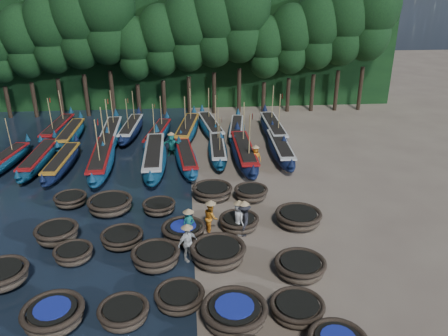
{
  "coord_description": "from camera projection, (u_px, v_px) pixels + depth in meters",
  "views": [
    {
      "loc": [
        -0.07,
        -19.52,
        10.95
      ],
      "look_at": [
        1.89,
        3.5,
        1.3
      ],
      "focal_mm": 35.0,
      "sensor_mm": 36.0,
      "label": 1
    }
  ],
  "objects": [
    {
      "name": "ground",
      "position": [
        193.0,
        219.0,
        22.18
      ],
      "size": [
        120.0,
        120.0,
        0.0
      ],
      "primitive_type": "plane",
      "color": "gray",
      "rests_on": "ground"
    },
    {
      "name": "foliage_wall",
      "position": [
        187.0,
        53.0,
        41.85
      ],
      "size": [
        40.0,
        3.0,
        10.0
      ],
      "primitive_type": "cube",
      "color": "black",
      "rests_on": "ground"
    },
    {
      "name": "coracle_5",
      "position": [
        53.0,
        315.0,
        15.03
      ],
      "size": [
        2.38,
        2.38,
        0.81
      ],
      "rotation": [
        0.0,
        0.0,
        -0.22
      ],
      "color": "#4E4031",
      "rests_on": "ground"
    },
    {
      "name": "coracle_6",
      "position": [
        124.0,
        313.0,
        15.22
      ],
      "size": [
        1.82,
        1.82,
        0.7
      ],
      "rotation": [
        0.0,
        0.0,
        0.03
      ],
      "color": "#4E4031",
      "rests_on": "ground"
    },
    {
      "name": "coracle_7",
      "position": [
        180.0,
        297.0,
        16.02
      ],
      "size": [
        1.92,
        1.92,
        0.67
      ],
      "rotation": [
        0.0,
        0.0,
        -0.12
      ],
      "color": "#4E4031",
      "rests_on": "ground"
    },
    {
      "name": "coracle_8",
      "position": [
        234.0,
        313.0,
        15.12
      ],
      "size": [
        2.66,
        2.66,
        0.82
      ],
      "rotation": [
        0.0,
        0.0,
        -0.26
      ],
      "color": "#4E4031",
      "rests_on": "ground"
    },
    {
      "name": "coracle_9",
      "position": [
        297.0,
        309.0,
        15.49
      ],
      "size": [
        1.99,
        1.99,
        0.65
      ],
      "rotation": [
        0.0,
        0.0,
        -0.08
      ],
      "color": "#4E4031",
      "rests_on": "ground"
    },
    {
      "name": "coracle_10",
      "position": [
        2.0,
        275.0,
        17.14
      ],
      "size": [
        2.09,
        2.09,
        0.79
      ],
      "rotation": [
        0.0,
        0.0,
        0.1
      ],
      "color": "#4E4031",
      "rests_on": "ground"
    },
    {
      "name": "coracle_11",
      "position": [
        73.0,
        254.0,
        18.67
      ],
      "size": [
        1.84,
        1.84,
        0.64
      ],
      "rotation": [
        0.0,
        0.0,
        0.21
      ],
      "color": "#4E4031",
      "rests_on": "ground"
    },
    {
      "name": "coracle_12",
      "position": [
        156.0,
        257.0,
        18.28
      ],
      "size": [
        2.08,
        2.08,
        0.81
      ],
      "rotation": [
        0.0,
        0.0,
        -0.1
      ],
      "color": "#4E4031",
      "rests_on": "ground"
    },
    {
      "name": "coracle_13",
      "position": [
        218.0,
        253.0,
        18.54
      ],
      "size": [
        2.64,
        2.64,
        0.84
      ],
      "rotation": [
        0.0,
        0.0,
        0.21
      ],
      "color": "#4E4031",
      "rests_on": "ground"
    },
    {
      "name": "coracle_14",
      "position": [
        300.0,
        267.0,
        17.7
      ],
      "size": [
        2.53,
        2.53,
        0.74
      ],
      "rotation": [
        0.0,
        0.0,
        -0.37
      ],
      "color": "#4E4031",
      "rests_on": "ground"
    },
    {
      "name": "coracle_15",
      "position": [
        57.0,
        233.0,
        20.03
      ],
      "size": [
        2.14,
        2.14,
        0.8
      ],
      "rotation": [
        0.0,
        0.0,
        -0.19
      ],
      "color": "#4E4031",
      "rests_on": "ground"
    },
    {
      "name": "coracle_16",
      "position": [
        122.0,
        238.0,
        19.84
      ],
      "size": [
        2.11,
        2.11,
        0.64
      ],
      "rotation": [
        0.0,
        0.0,
        -0.18
      ],
      "color": "#4E4031",
      "rests_on": "ground"
    },
    {
      "name": "coracle_17",
      "position": [
        184.0,
        231.0,
        20.2
      ],
      "size": [
        2.35,
        2.35,
        0.78
      ],
      "rotation": [
        0.0,
        0.0,
        -0.29
      ],
      "color": "#4E4031",
      "rests_on": "ground"
    },
    {
      "name": "coracle_18",
      "position": [
        239.0,
        222.0,
        21.15
      ],
      "size": [
        2.25,
        2.25,
        0.66
      ],
      "rotation": [
        0.0,
        0.0,
        -0.28
      ],
      "color": "#4E4031",
      "rests_on": "ground"
    },
    {
      "name": "coracle_19",
      "position": [
        298.0,
        218.0,
        21.46
      ],
      "size": [
        2.33,
        2.33,
        0.76
      ],
      "rotation": [
        0.0,
        0.0,
        0.09
      ],
      "color": "#4E4031",
      "rests_on": "ground"
    },
    {
      "name": "coracle_20",
      "position": [
        70.0,
        200.0,
        23.42
      ],
      "size": [
        1.94,
        1.94,
        0.63
      ],
      "rotation": [
        0.0,
        0.0,
        0.22
      ],
      "color": "#4E4031",
      "rests_on": "ground"
    },
    {
      "name": "coracle_21",
      "position": [
        110.0,
        205.0,
        22.66
      ],
      "size": [
        2.39,
        2.39,
        0.8
      ],
      "rotation": [
        0.0,
        0.0,
        0.11
      ],
      "color": "#4E4031",
      "rests_on": "ground"
    },
    {
      "name": "coracle_22",
      "position": [
        159.0,
        207.0,
        22.65
      ],
      "size": [
        1.74,
        1.74,
        0.64
      ],
      "rotation": [
        0.0,
        0.0,
        -0.09
      ],
      "color": "#4E4031",
      "rests_on": "ground"
    },
    {
      "name": "coracle_23",
      "position": [
        212.0,
        191.0,
        24.2
      ],
      "size": [
        2.25,
        2.25,
        0.74
      ],
      "rotation": [
        0.0,
        0.0,
        -0.03
      ],
      "color": "#4E4031",
      "rests_on": "ground"
    },
    {
      "name": "coracle_24",
      "position": [
        251.0,
        193.0,
        24.05
      ],
      "size": [
        1.88,
        1.88,
        0.72
      ],
      "rotation": [
        0.0,
        0.0,
        -0.1
      ],
      "color": "#4E4031",
      "rests_on": "ground"
    },
    {
      "name": "long_boat_0",
      "position": [
        3.0,
        162.0,
        28.09
      ],
      "size": [
        2.26,
        7.26,
        3.11
      ],
      "rotation": [
        0.0,
        0.0,
        -0.14
      ],
      "color": "#0E3851",
      "rests_on": "ground"
    },
    {
      "name": "long_boat_1",
      "position": [
        39.0,
        159.0,
        28.54
      ],
      "size": [
        1.51,
        7.7,
        1.36
      ],
      "rotation": [
        0.0,
        0.0,
        -0.02
      ],
      "color": "#0E3851",
      "rests_on": "ground"
    },
    {
      "name": "long_boat_2",
      "position": [
        62.0,
        162.0,
        28.01
      ],
      "size": [
        1.62,
        7.43,
        1.31
      ],
      "rotation": [
        0.0,
        0.0,
        -0.04
      ],
      "color": "#0E1633",
      "rests_on": "ground"
    },
    {
      "name": "long_boat_3",
      "position": [
        102.0,
        159.0,
        28.24
      ],
      "size": [
        2.02,
        8.79,
        3.74
      ],
      "rotation": [
        0.0,
        0.0,
        0.06
      ],
      "color": "navy",
      "rests_on": "ground"
    },
    {
      "name": "long_boat_4",
      "position": [
        154.0,
        157.0,
        28.58
      ],
      "size": [
        1.79,
        9.22,
        1.62
      ],
      "rotation": [
        0.0,
        0.0,
        0.02
      ],
      "color": "#0E3851",
      "rests_on": "ground"
    },
    {
      "name": "long_boat_5",
      "position": [
        186.0,
        158.0,
        28.74
      ],
      "size": [
        2.03,
        7.48,
        1.32
      ],
      "rotation": [
        0.0,
        0.0,
        0.1
      ],
      "color": "navy",
      "rests_on": "ground"
    },
    {
      "name": "long_boat_6",
      "position": [
        218.0,
        149.0,
        30.18
      ],
      "size": [
        1.49,
        7.47,
        3.17
      ],
      "rotation": [
        0.0,
        0.0,
        -0.03
      ],
      "color": "#0E3851",
      "rests_on": "ground"
    },
    {
      "name": "long_boat_7",
      "position": [
        244.0,
        153.0,
        29.36
      ],
      "size": [
        1.56,
        8.84,
        3.75
      ],
      "rotation": [
        0.0,
        0.0,
        -0.0
      ],
      "color": "#0E1633",
      "rests_on": "ground"
    },
    {
      "name": "long_boat_8",
      "position": [
        280.0,
        149.0,
        30.22
      ],
      "size": [
        1.72,
        8.2,
        1.44
      ],
      "rotation": [
        0.0,
        0.0,
        -0.04
      ],
      "color": "#0E1633",
      "rests_on": "ground"
    },
    {
      "name": "long_boat_9",
      "position": [
        58.0,
        129.0,
        34.41
      ],
      "size": [
        1.75,
        7.92,
        3.37
      ],
      "rotation": [
        0.0,
        0.0,
        -0.05
      ],
      "color": "#0E3851",
      "rests_on": "ground"
    },
    {
      "name": "long_boat_10",
      "position": [
        71.0,
        134.0,
        33.29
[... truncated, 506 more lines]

